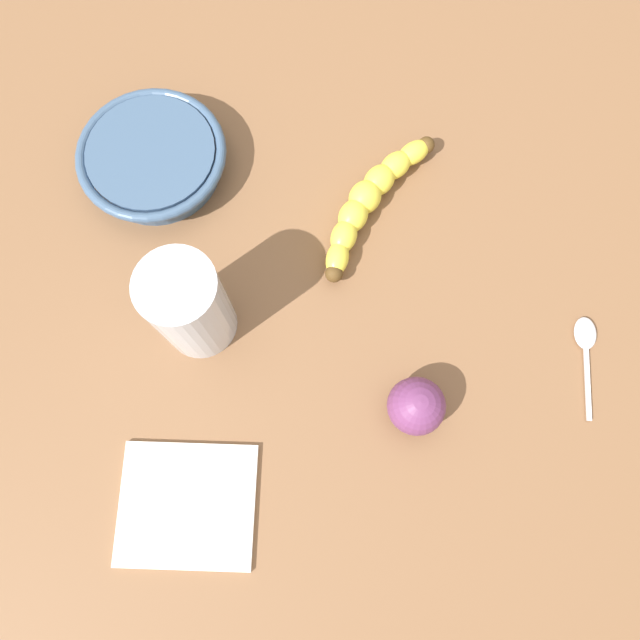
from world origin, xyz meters
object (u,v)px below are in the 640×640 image
object	(u,v)px
banana	(370,200)
smoothie_glass	(190,307)
teaspoon	(585,339)
plum_fruit	(416,406)
ceramic_bowl	(153,158)

from	to	relation	value
banana	smoothie_glass	world-z (taller)	smoothie_glass
banana	teaspoon	xyz separation A→B (cm)	(-20.77, -18.59, -1.38)
plum_fruit	teaspoon	size ratio (longest dim) A/B	0.53
smoothie_glass	plum_fruit	world-z (taller)	smoothie_glass
banana	ceramic_bowl	bearing A→B (deg)	-66.99
plum_fruit	teaspoon	xyz separation A→B (cm)	(2.82, -20.19, -2.55)
smoothie_glass	ceramic_bowl	world-z (taller)	smoothie_glass
banana	plum_fruit	distance (cm)	23.68
banana	teaspoon	size ratio (longest dim) A/B	1.48
banana	smoothie_glass	xyz separation A→B (cm)	(-9.20, 21.25, 4.59)
ceramic_bowl	plum_fruit	distance (cm)	40.16
ceramic_bowl	plum_fruit	xyz separation A→B (cm)	(-34.15, -21.13, 0.53)
banana	teaspoon	world-z (taller)	banana
plum_fruit	smoothie_glass	bearing A→B (deg)	53.78
ceramic_bowl	plum_fruit	world-z (taller)	plum_fruit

